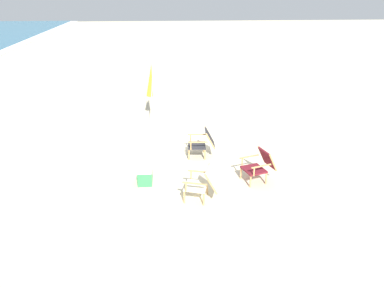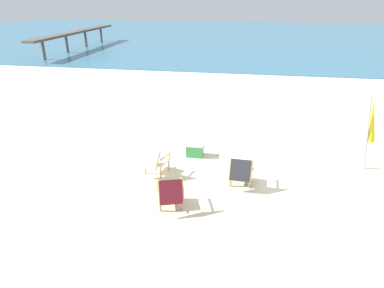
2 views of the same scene
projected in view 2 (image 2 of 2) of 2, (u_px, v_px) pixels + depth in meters
The scene contains 9 objects.
ground_plane at pixel (251, 179), 8.83m from camera, with size 80.00×80.00×0.00m, color beige.
sea at pixel (257, 36), 37.96m from camera, with size 80.00×40.00×0.10m, color teal.
surf_band at pixel (255, 76), 19.68m from camera, with size 80.00×1.10×0.06m, color white.
beach_chair_front_left at pixel (241, 171), 8.35m from camera, with size 0.62×0.77×0.79m.
beach_chair_back_right at pixel (170, 192), 7.45m from camera, with size 0.77×0.88×0.79m.
beach_chair_far_center at pixel (153, 161), 8.88m from camera, with size 0.75×0.89×0.78m.
umbrella_furled_yellow at pixel (372, 122), 8.80m from camera, with size 0.46×0.41×2.10m.
cooler_box at pixel (195, 150), 10.03m from camera, with size 0.49×0.35×0.40m.
pier_distant at pixel (76, 33), 28.08m from camera, with size 0.90×12.98×1.57m.
Camera 2 is at (-0.15, -7.86, 4.40)m, focal length 32.00 mm.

